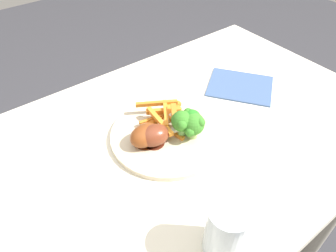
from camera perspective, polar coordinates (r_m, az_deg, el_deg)
name	(u,v)px	position (r m, az deg, el deg)	size (l,w,h in m)	color
dining_table	(171,174)	(0.80, 0.54, -8.81)	(1.10, 0.66, 0.74)	silver
dinner_plate	(168,134)	(0.71, 0.00, -1.53)	(0.26, 0.26, 0.01)	beige
broccoli_floret_front	(192,124)	(0.68, 4.47, 0.31)	(0.05, 0.05, 0.06)	#8DB560
broccoli_floret_middle	(191,119)	(0.68, 4.28, 1.30)	(0.05, 0.04, 0.06)	#85AF4C
broccoli_floret_back	(182,122)	(0.67, 2.51, 0.75)	(0.05, 0.05, 0.07)	#75B25A
carrot_fries_pile	(165,115)	(0.73, -0.64, 2.05)	(0.13, 0.14, 0.05)	orange
chicken_drumstick_near	(147,134)	(0.68, -3.88, -1.48)	(0.13, 0.07, 0.04)	#57230E
chicken_drumstick_far	(156,135)	(0.67, -2.23, -1.64)	(0.12, 0.07, 0.05)	#4C1D10
water_glass	(226,230)	(0.52, 10.56, -18.11)	(0.07, 0.07, 0.11)	silver
napkin	(240,86)	(0.89, 12.99, 7.10)	(0.17, 0.14, 0.00)	#3D5684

